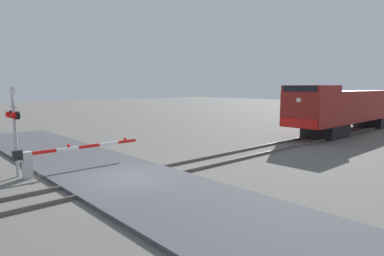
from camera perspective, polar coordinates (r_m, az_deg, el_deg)
The scene contains 7 objects.
ground_plane at distance 14.05m, azimuth -11.40°, elevation -9.07°, with size 160.00×160.00×0.00m, color #605E59.
rail_track_left at distance 14.63m, azimuth -12.87°, elevation -8.15°, with size 0.08×80.00×0.15m, color #59544C.
rail_track_right at distance 13.44m, azimuth -9.81°, elevation -9.45°, with size 0.08×80.00×0.15m, color #59544C.
road_surface at distance 14.03m, azimuth -11.41°, elevation -8.78°, with size 36.00×4.89×0.15m, color #47474C.
locomotive at distance 31.70m, azimuth 26.11°, elevation 3.31°, with size 2.97×18.48×4.00m.
crossing_signal at distance 15.92m, azimuth -28.62°, elevation 1.03°, with size 1.18×0.33×3.93m.
crossing_gate at distance 15.90m, azimuth -24.14°, elevation -4.72°, with size 0.36×5.95×1.27m.
Camera 1 is at (11.61, -6.88, 3.91)m, focal length 30.59 mm.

